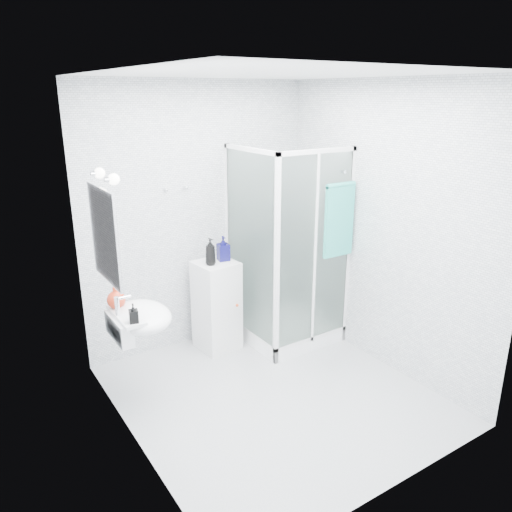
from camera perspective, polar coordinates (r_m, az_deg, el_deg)
room at (r=3.89m, az=2.20°, el=0.63°), size 2.40×2.60×2.60m
shower_enclosure at (r=5.14m, az=3.25°, el=-5.06°), size 0.90×0.95×2.00m
wall_basin at (r=4.03m, az=-13.32°, el=-6.93°), size 0.46×0.56×0.35m
mirror at (r=3.74m, az=-16.96°, el=2.27°), size 0.02×0.60×0.70m
vanity_lights at (r=3.66m, az=-16.82°, el=8.73°), size 0.10×0.40×0.08m
wall_hooks at (r=4.76m, az=-9.10°, el=7.63°), size 0.23×0.06×0.03m
storage_cabinet at (r=5.01m, az=-4.50°, el=-5.66°), size 0.41×0.42×0.91m
hand_towel at (r=4.76m, az=9.49°, el=4.28°), size 0.33×0.05×0.71m
shampoo_bottle_a at (r=4.74m, az=-5.24°, el=0.50°), size 0.11×0.12×0.26m
shampoo_bottle_b at (r=4.86m, az=-3.76°, el=0.88°), size 0.13×0.13×0.24m
soap_dispenser_orange at (r=4.07m, az=-15.72°, el=-4.44°), size 0.17×0.17×0.19m
soap_dispenser_black at (r=3.78m, az=-13.83°, el=-6.38°), size 0.08×0.08×0.15m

